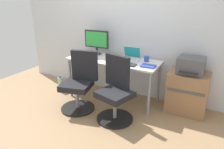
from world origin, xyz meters
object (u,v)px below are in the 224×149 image
printer (191,65)px  water_bottle_on_floor (60,84)px  office_chair_left (80,84)px  coffee_mug (146,59)px  open_laptop (130,57)px  desktop_monitor (97,41)px  side_cabinet (187,93)px  office_chair_right (116,92)px

printer → water_bottle_on_floor: size_ratio=1.29×
office_chair_left → coffee_mug: 1.15m
open_laptop → desktop_monitor: bearing=174.1°
side_cabinet → water_bottle_on_floor: size_ratio=2.09×
side_cabinet → open_laptop: size_ratio=2.09×
office_chair_left → desktop_monitor: size_ratio=1.96×
side_cabinet → open_laptop: bearing=-177.6°
office_chair_left → open_laptop: bearing=47.5°
side_cabinet → water_bottle_on_floor: 2.30m
water_bottle_on_floor → office_chair_right: bearing=-14.6°
printer → desktop_monitor: 1.67m
printer → office_chair_right: bearing=-143.0°
office_chair_right → office_chair_left: bearing=179.9°
side_cabinet → water_bottle_on_floor: bearing=-171.9°
office_chair_left → side_cabinet: (1.54, 0.68, -0.10)m
desktop_monitor → printer: bearing=-1.1°
open_laptop → coffee_mug: bearing=7.8°
printer → water_bottle_on_floor: 2.38m
office_chair_left → office_chair_right: (0.64, -0.00, 0.00)m
coffee_mug → water_bottle_on_floor: bearing=-168.6°
office_chair_right → coffee_mug: office_chair_right is taller
office_chair_right → side_cabinet: bearing=37.1°
side_cabinet → water_bottle_on_floor: side_cabinet is taller
desktop_monitor → open_laptop: 0.72m
printer → open_laptop: 0.96m
office_chair_left → desktop_monitor: desktop_monitor is taller
side_cabinet → printer: printer is taller
water_bottle_on_floor → desktop_monitor: (0.62, 0.35, 0.83)m
side_cabinet → printer: size_ratio=1.62×
side_cabinet → office_chair_right: bearing=-142.9°
water_bottle_on_floor → open_laptop: bearing=12.1°
office_chair_left → side_cabinet: size_ratio=1.45×
printer → water_bottle_on_floor: (-2.27, -0.32, -0.62)m
office_chair_left → office_chair_right: size_ratio=1.00×
printer → side_cabinet: bearing=90.0°
office_chair_left → side_cabinet: office_chair_left is taller
desktop_monitor → coffee_mug: bearing=-2.1°
water_bottle_on_floor → coffee_mug: (1.59, 0.32, 0.63)m
desktop_monitor → coffee_mug: (0.96, -0.03, -0.20)m
desktop_monitor → coffee_mug: 0.99m
side_cabinet → coffee_mug: size_ratio=7.04×
printer → desktop_monitor: desktop_monitor is taller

